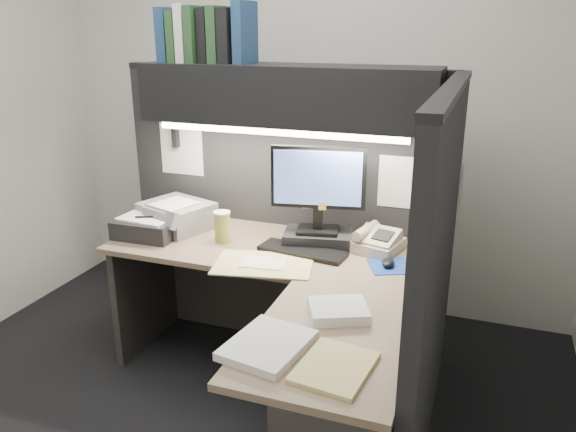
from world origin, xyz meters
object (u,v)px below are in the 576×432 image
at_px(monitor, 318,207).
at_px(overhead_shelf, 287,95).
at_px(printer, 177,215).
at_px(telephone, 378,242).
at_px(keyboard, 302,251).
at_px(notebook_stack, 149,227).
at_px(desk, 293,361).
at_px(coffee_cup, 222,227).

bearing_deg(monitor, overhead_shelf, 148.35).
bearing_deg(printer, telephone, 21.23).
relative_size(keyboard, printer, 1.24).
bearing_deg(printer, overhead_shelf, 27.86).
height_order(telephone, notebook_stack, notebook_stack).
relative_size(desk, overhead_shelf, 1.10).
height_order(coffee_cup, printer, coffee_cup).
bearing_deg(coffee_cup, overhead_shelf, 35.92).
bearing_deg(printer, desk, -15.95).
bearing_deg(desk, printer, 145.18).
xyz_separation_m(monitor, coffee_cup, (-0.49, -0.14, -0.13)).
relative_size(coffee_cup, notebook_stack, 0.48).
xyz_separation_m(overhead_shelf, keyboard, (0.17, -0.22, -0.76)).
height_order(overhead_shelf, telephone, overhead_shelf).
bearing_deg(keyboard, telephone, 33.50).
xyz_separation_m(keyboard, notebook_stack, (-0.88, -0.04, 0.04)).
bearing_deg(overhead_shelf, desk, -68.21).
xyz_separation_m(desk, notebook_stack, (-1.02, 0.49, 0.34)).
xyz_separation_m(overhead_shelf, monitor, (0.20, -0.08, -0.56)).
height_order(coffee_cup, notebook_stack, coffee_cup).
relative_size(desk, notebook_stack, 5.08).
bearing_deg(monitor, desk, -92.65).
height_order(overhead_shelf, coffee_cup, overhead_shelf).
distance_m(telephone, coffee_cup, 0.83).
distance_m(desk, monitor, 0.85).
bearing_deg(notebook_stack, coffee_cup, 7.21).
height_order(printer, notebook_stack, printer).
bearing_deg(telephone, keyboard, -140.09).
xyz_separation_m(telephone, coffee_cup, (-0.81, -0.16, 0.03)).
bearing_deg(keyboard, coffee_cup, -173.72).
height_order(overhead_shelf, notebook_stack, overhead_shelf).
height_order(keyboard, coffee_cup, coffee_cup).
bearing_deg(monitor, printer, 170.68).
xyz_separation_m(desk, keyboard, (-0.13, 0.53, 0.30)).
bearing_deg(telephone, monitor, -161.77).
relative_size(telephone, coffee_cup, 1.48).
relative_size(overhead_shelf, telephone, 6.59).
bearing_deg(desk, keyboard, 104.24).
relative_size(overhead_shelf, notebook_stack, 4.63).
relative_size(desk, printer, 4.63).
xyz_separation_m(monitor, keyboard, (-0.03, -0.15, -0.20)).
relative_size(telephone, notebook_stack, 0.70).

